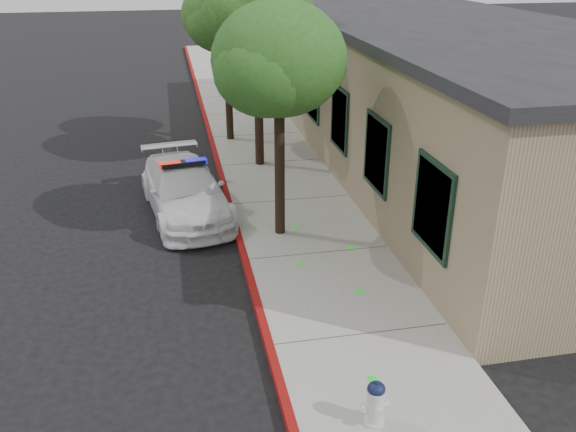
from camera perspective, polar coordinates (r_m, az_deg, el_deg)
The scene contains 9 objects.
ground at distance 10.13m, azimuth -2.10°, elevation -12.93°, with size 120.00×120.00×0.00m, color black.
sidewalk at distance 12.85m, azimuth 2.77°, elevation -3.82°, with size 3.20×60.00×0.15m, color #98978A.
red_curb at distance 12.60m, azimuth -4.07°, elevation -4.45°, with size 0.14×60.00×0.16m, color maroon.
clapboard_building at distance 19.15m, azimuth 13.67°, elevation 11.59°, with size 7.30×20.89×4.24m.
police_car at distance 14.99m, azimuth -9.80°, elevation 2.48°, with size 2.43×4.62×1.40m.
fire_hydrant at distance 8.55m, azimuth 8.34°, elevation -17.22°, with size 0.39×0.34×0.70m.
street_tree_near at distance 12.53m, azimuth -0.81°, elevation 14.27°, with size 2.81×2.79×5.08m.
street_tree_mid at distance 17.21m, azimuth -3.02°, elevation 19.23°, with size 3.10×3.20×5.92m.
street_tree_far at distance 19.85m, azimuth -5.86°, elevation 18.23°, with size 2.80×2.83×5.20m.
Camera 1 is at (-1.23, -7.97, 6.13)m, focal length 37.25 mm.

